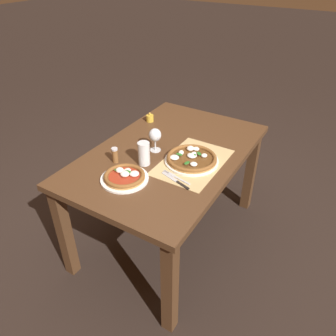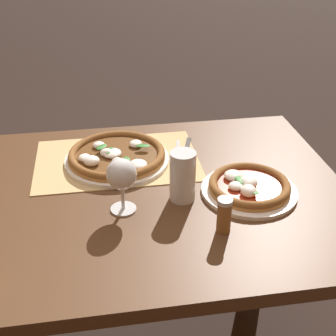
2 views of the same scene
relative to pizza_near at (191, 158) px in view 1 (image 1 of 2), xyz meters
The scene contains 11 objects.
ground_plane 0.78m from the pizza_near, 80.23° to the left, with size 24.00×24.00×0.00m, color black.
dining_table 0.22m from the pizza_near, 80.23° to the left, with size 1.37×0.89×0.74m.
paper_placemat 0.02m from the pizza_near, 98.48° to the right, with size 0.52×0.34×0.00m, color tan.
pizza_near is the anchor object (origin of this frame).
pizza_far 0.43m from the pizza_near, 146.59° to the left, with size 0.27×0.27×0.05m.
wine_glass 0.28m from the pizza_near, 90.00° to the left, with size 0.08×0.08×0.16m.
pint_glass 0.29m from the pizza_near, 125.53° to the left, with size 0.07×0.07×0.15m.
fork 0.20m from the pizza_near, behind, with size 0.06×0.20×0.00m.
knife 0.23m from the pizza_near, behind, with size 0.08×0.21×0.01m.
votive_candle 0.63m from the pizza_near, 57.48° to the left, with size 0.06×0.06×0.07m.
pepper_shaker 0.46m from the pizza_near, 121.38° to the left, with size 0.04×0.04×0.10m.
Camera 1 is at (-1.55, -0.93, 1.83)m, focal length 35.00 mm.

